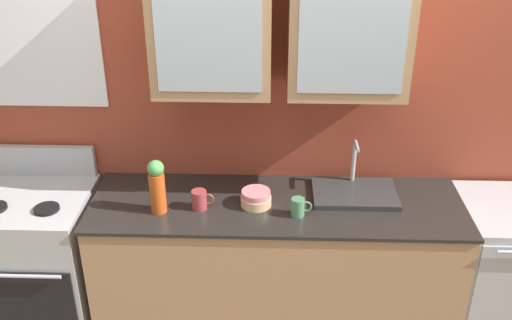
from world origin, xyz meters
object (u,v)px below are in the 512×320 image
object	(u,v)px
vase	(157,186)
cup_near_sink	(298,207)
cup_near_bowls	(200,200)
sink_faucet	(355,192)
stove_range	(43,267)
dishwasher	(506,278)
bowl_stack	(256,198)

from	to	relation	value
vase	cup_near_sink	world-z (taller)	vase
cup_near_sink	cup_near_bowls	bearing A→B (deg)	174.33
sink_faucet	cup_near_sink	size ratio (longest dim) A/B	4.22
stove_range	vase	size ratio (longest dim) A/B	3.73
dishwasher	vase	bearing A→B (deg)	-177.15
sink_faucet	dishwasher	world-z (taller)	sink_faucet
cup_near_sink	vase	bearing A→B (deg)	178.80
sink_faucet	vase	bearing A→B (deg)	-169.29
stove_range	dishwasher	xyz separation A→B (m)	(2.64, -0.00, -0.01)
sink_faucet	bowl_stack	size ratio (longest dim) A/B	2.79
stove_range	bowl_stack	xyz separation A→B (m)	(1.23, -0.02, 0.50)
stove_range	vase	bearing A→B (deg)	-7.76
stove_range	cup_near_bowls	size ratio (longest dim) A/B	9.33
vase	dishwasher	distance (m)	2.01
bowl_stack	cup_near_sink	bearing A→B (deg)	-23.22
bowl_stack	stove_range	bearing A→B (deg)	179.07
bowl_stack	dishwasher	xyz separation A→B (m)	(1.41, 0.02, -0.50)
bowl_stack	sink_faucet	bearing A→B (deg)	12.33
cup_near_sink	dishwasher	xyz separation A→B (m)	(1.19, 0.11, -0.51)
bowl_stack	dishwasher	world-z (taller)	bowl_stack
vase	cup_near_bowls	bearing A→B (deg)	9.68
stove_range	sink_faucet	bearing A→B (deg)	3.13
stove_range	cup_near_bowls	distance (m)	1.07
stove_range	dishwasher	world-z (taller)	stove_range
stove_range	dishwasher	bearing A→B (deg)	-0.09
vase	cup_near_bowls	size ratio (longest dim) A/B	2.50
dishwasher	stove_range	bearing A→B (deg)	179.91
stove_range	cup_near_sink	xyz separation A→B (m)	(1.45, -0.11, 0.50)
cup_near_sink	cup_near_bowls	distance (m)	0.52
bowl_stack	cup_near_bowls	xyz separation A→B (m)	(-0.29, -0.04, 0.01)
cup_near_bowls	stove_range	bearing A→B (deg)	176.12
stove_range	bowl_stack	distance (m)	1.33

